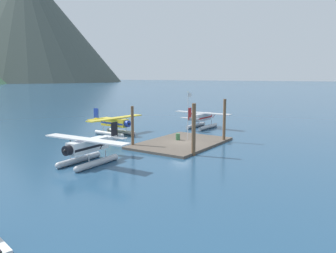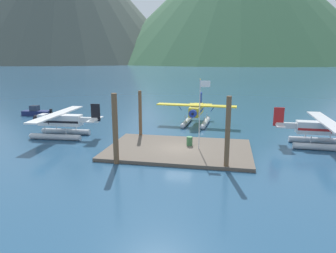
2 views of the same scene
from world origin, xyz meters
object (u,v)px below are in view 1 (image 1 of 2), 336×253
seaplane_white_port_fwd (88,149)px  seaplane_silver_stbd_fwd (202,119)px  fuel_drum (178,137)px  flagpole (188,110)px  seaplane_yellow_bow_centre (115,125)px

seaplane_white_port_fwd → seaplane_silver_stbd_fwd: 27.54m
seaplane_silver_stbd_fwd → seaplane_white_port_fwd: bearing=-177.0°
fuel_drum → seaplane_silver_stbd_fwd: 13.19m
flagpole → seaplane_white_port_fwd: (-15.83, 2.60, -2.77)m
fuel_drum → seaplane_white_port_fwd: 14.82m
seaplane_white_port_fwd → fuel_drum: bearing=-6.3°
seaplane_white_port_fwd → seaplane_silver_stbd_fwd: (27.50, 1.45, 0.00)m
fuel_drum → seaplane_silver_stbd_fwd: bearing=13.6°
flagpole → seaplane_silver_stbd_fwd: size_ratio=0.63×
flagpole → fuel_drum: (-1.12, 0.96, -3.60)m
seaplane_white_port_fwd → seaplane_silver_stbd_fwd: size_ratio=1.00×
fuel_drum → seaplane_silver_stbd_fwd: seaplane_silver_stbd_fwd is taller
seaplane_white_port_fwd → seaplane_yellow_bow_centre: size_ratio=1.00×
flagpole → fuel_drum: flagpole is taller
fuel_drum → seaplane_white_port_fwd: seaplane_white_port_fwd is taller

